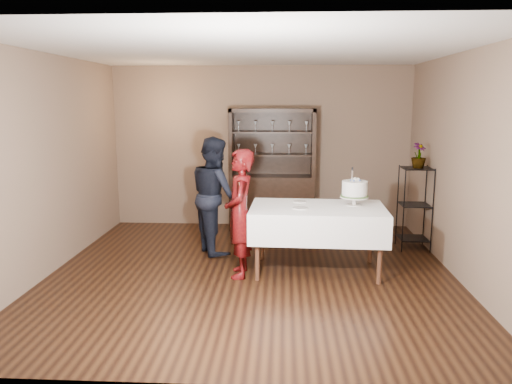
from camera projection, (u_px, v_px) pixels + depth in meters
The scene contains 14 objects.
floor at pixel (252, 273), 6.24m from camera, with size 5.00×5.00×0.00m, color black.
ceiling at pixel (251, 50), 5.75m from camera, with size 5.00×5.00×0.00m, color silver.
back_wall at pixel (261, 147), 8.45m from camera, with size 5.00×0.02×2.70m, color #745E4A.
wall_left at pixel (49, 165), 6.13m from camera, with size 0.02×5.00×2.70m, color #745E4A.
wall_right at pixel (463, 168), 5.86m from camera, with size 0.02×5.00×2.70m, color #745E4A.
china_hutch at pixel (272, 189), 8.32m from camera, with size 1.40×0.48×2.00m.
plant_etagere at pixel (415, 205), 7.17m from camera, with size 0.42×0.42×1.20m.
cake_table at pixel (317, 222), 6.21m from camera, with size 1.69×1.07×0.83m.
woman at pixel (240, 213), 6.03m from camera, with size 0.57×0.37×1.56m, color #35040B.
man at pixel (215, 195), 7.00m from camera, with size 0.80×0.62×1.64m, color black.
cake at pixel (355, 190), 6.22m from camera, with size 0.40×0.40×0.49m.
plate_near at pixel (300, 208), 6.06m from camera, with size 0.19×0.19×0.01m, color silver.
plate_far at pixel (300, 202), 6.45m from camera, with size 0.17×0.17×0.01m, color silver.
potted_plant at pixel (419, 155), 7.01m from camera, with size 0.20×0.20×0.36m, color #40622E.
Camera 1 is at (0.39, -5.94, 2.13)m, focal length 35.00 mm.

